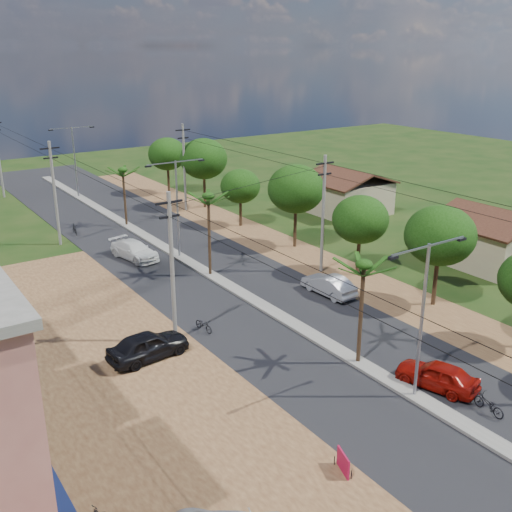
{
  "coord_description": "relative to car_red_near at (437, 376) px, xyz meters",
  "views": [
    {
      "loc": [
        -20.87,
        -16.73,
        16.41
      ],
      "look_at": [
        0.62,
        14.78,
        3.0
      ],
      "focal_mm": 42.0,
      "sensor_mm": 36.0,
      "label": 1
    }
  ],
  "objects": [
    {
      "name": "moto_rider_west_b",
      "position": [
        -6.58,
        36.18,
        -0.23
      ],
      "size": [
        0.62,
        1.64,
        0.96
      ],
      "primitive_type": "imported",
      "rotation": [
        0.0,
        0.0,
        -0.11
      ],
      "color": "black",
      "rests_on": "ground"
    },
    {
      "name": "car_parked_dark",
      "position": [
        -10.76,
        11.01,
        0.08
      ],
      "size": [
        4.78,
        2.29,
        1.57
      ],
      "primitive_type": "imported",
      "rotation": [
        0.0,
        0.0,
        1.67
      ],
      "color": "black",
      "rests_on": "ground"
    },
    {
      "name": "moto_rider_east",
      "position": [
        0.24,
        -2.87,
        -0.26
      ],
      "size": [
        0.72,
        1.74,
        0.89
      ],
      "primitive_type": "imported",
      "rotation": [
        0.0,
        0.0,
        3.06
      ],
      "color": "black",
      "rests_on": "ground"
    },
    {
      "name": "ground",
      "position": [
        -1.58,
        0.03,
        -0.71
      ],
      "size": [
        160.0,
        160.0,
        0.0
      ],
      "primitive_type": "plane",
      "color": "black",
      "rests_on": "ground"
    },
    {
      "name": "car_red_near",
      "position": [
        0.0,
        0.0,
        0.0
      ],
      "size": [
        2.79,
        4.46,
        1.42
      ],
      "primitive_type": "imported",
      "rotation": [
        0.0,
        0.0,
        3.43
      ],
      "color": "maroon",
      "rests_on": "ground"
    },
    {
      "name": "palm_median_mid",
      "position": [
        -1.58,
        20.03,
        5.19
      ],
      "size": [
        2.0,
        2.0,
        6.55
      ],
      "color": "black",
      "rests_on": "ground"
    },
    {
      "name": "tree_east_c",
      "position": [
        8.12,
        7.03,
        4.16
      ],
      "size": [
        4.6,
        4.6,
        6.83
      ],
      "color": "black",
      "rests_on": "ground"
    },
    {
      "name": "dirt_lot_west",
      "position": [
        -16.58,
        8.03,
        -0.69
      ],
      "size": [
        18.0,
        46.0,
        0.04
      ],
      "primitive_type": "cube",
      "color": "#50301B",
      "rests_on": "ground"
    },
    {
      "name": "palm_median_near",
      "position": [
        -1.58,
        4.03,
        4.83
      ],
      "size": [
        2.0,
        2.0,
        6.15
      ],
      "color": "black",
      "rests_on": "ground"
    },
    {
      "name": "tree_east_e",
      "position": [
        8.02,
        22.03,
        4.38
      ],
      "size": [
        4.8,
        4.8,
        7.14
      ],
      "color": "black",
      "rests_on": "ground"
    },
    {
      "name": "utility_pole_w_b",
      "position": [
        -8.58,
        12.03,
        4.05
      ],
      "size": [
        1.6,
        0.24,
        9.0
      ],
      "color": "#605E56",
      "rests_on": "ground"
    },
    {
      "name": "tree_east_h",
      "position": [
        7.92,
        46.03,
        3.93
      ],
      "size": [
        4.4,
        4.4,
        6.52
      ],
      "color": "black",
      "rests_on": "ground"
    },
    {
      "name": "streetlight_mid",
      "position": [
        -1.58,
        25.03,
        4.08
      ],
      "size": [
        5.1,
        0.18,
        8.0
      ],
      "color": "gray",
      "rests_on": "ground"
    },
    {
      "name": "tree_east_f",
      "position": [
        7.62,
        30.03,
        3.18
      ],
      "size": [
        3.8,
        3.8,
        5.52
      ],
      "color": "black",
      "rests_on": "ground"
    },
    {
      "name": "moto_rider_west_a",
      "position": [
        -6.58,
        12.2,
        -0.29
      ],
      "size": [
        0.74,
        1.63,
        0.83
      ],
      "primitive_type": "imported",
      "rotation": [
        0.0,
        0.0,
        0.13
      ],
      "color": "black",
      "rests_on": "ground"
    },
    {
      "name": "car_silver_mid",
      "position": [
        3.42,
        12.27,
        -0.0
      ],
      "size": [
        1.69,
        4.36,
        1.41
      ],
      "primitive_type": "imported",
      "rotation": [
        0.0,
        0.0,
        3.19
      ],
      "color": "#999CA1",
      "rests_on": "ground"
    },
    {
      "name": "house_east_far",
      "position": [
        19.42,
        28.03,
        1.69
      ],
      "size": [
        7.6,
        7.5,
        4.6
      ],
      "color": "tan",
      "rests_on": "ground"
    },
    {
      "name": "car_white_far",
      "position": [
        -4.73,
        26.82,
        0.0
      ],
      "size": [
        2.94,
        5.19,
        1.42
      ],
      "primitive_type": "imported",
      "rotation": [
        0.0,
        0.0,
        0.2
      ],
      "color": "silver",
      "rests_on": "ground"
    },
    {
      "name": "road",
      "position": [
        -1.58,
        15.03,
        -0.69
      ],
      "size": [
        12.0,
        110.0,
        0.04
      ],
      "primitive_type": "cube",
      "color": "black",
      "rests_on": "ground"
    },
    {
      "name": "tree_east_g",
      "position": [
        8.22,
        38.03,
        4.53
      ],
      "size": [
        5.0,
        5.0,
        7.38
      ],
      "color": "black",
      "rests_on": "ground"
    },
    {
      "name": "utility_pole_w_c",
      "position": [
        -8.58,
        34.03,
        4.05
      ],
      "size": [
        1.6,
        0.24,
        9.0
      ],
      "color": "#605E56",
      "rests_on": "ground"
    },
    {
      "name": "house_east_near",
      "position": [
        18.42,
        10.03,
        1.69
      ],
      "size": [
        7.6,
        7.5,
        4.6
      ],
      "color": "tan",
      "rests_on": "ground"
    },
    {
      "name": "palm_median_far",
      "position": [
        -1.58,
        36.03,
        4.55
      ],
      "size": [
        2.0,
        2.0,
        5.85
      ],
      "color": "black",
      "rests_on": "ground"
    },
    {
      "name": "streetlight_far",
      "position": [
        -1.58,
        50.03,
        4.08
      ],
      "size": [
        5.1,
        0.18,
        8.0
      ],
      "color": "gray",
      "rests_on": "ground"
    },
    {
      "name": "tree_east_d",
      "position": [
        7.82,
        14.03,
        3.63
      ],
      "size": [
        4.2,
        4.2,
        6.13
      ],
      "color": "black",
      "rests_on": "ground"
    },
    {
      "name": "utility_pole_e_c",
      "position": [
        5.92,
        38.03,
        4.05
      ],
      "size": [
        1.6,
        0.24,
        9.0
      ],
      "color": "#605E56",
      "rests_on": "ground"
    },
    {
      "name": "dirt_shoulder_east",
      "position": [
        6.92,
        15.03,
        -0.69
      ],
      "size": [
        5.0,
        90.0,
        0.03
      ],
      "primitive_type": "cube",
      "color": "#50301B",
      "rests_on": "ground"
    },
    {
      "name": "streetlight_near",
      "position": [
        -1.58,
        0.03,
        4.08
      ],
      "size": [
        5.1,
        0.18,
        8.0
      ],
      "color": "gray",
      "rests_on": "ground"
    },
    {
      "name": "utility_pole_e_b",
      "position": [
        5.92,
        16.03,
        4.05
      ],
      "size": [
        1.6,
        0.24,
        9.0
      ],
      "color": "#605E56",
      "rests_on": "ground"
    },
    {
      "name": "roadside_sign",
      "position": [
        -8.23,
        -2.12,
        -0.25
      ],
      "size": [
        0.43,
        1.08,
        0.93
      ],
      "rotation": [
        0.0,
        0.0,
        -0.33
      ],
      "color": "maroon",
      "rests_on": "ground"
    },
    {
      "name": "median",
      "position": [
        -1.58,
        18.03,
        -0.62
      ],
      "size": [
        1.0,
        90.0,
        0.18
      ],
      "primitive_type": "cube",
      "color": "#605E56",
      "rests_on": "ground"
    }
  ]
}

